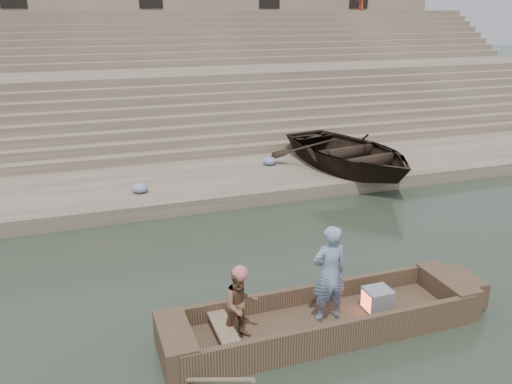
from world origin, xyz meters
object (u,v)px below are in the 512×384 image
rowing_man (240,305)px  television (377,299)px  main_rowboat (323,326)px  beached_rowboat (349,152)px  standing_man (329,273)px

rowing_man → television: 2.57m
main_rowboat → beached_rowboat: beached_rowboat is taller
standing_man → beached_rowboat: (4.42, 7.33, -0.13)m
rowing_man → standing_man: bearing=-3.7°
main_rowboat → standing_man: size_ratio=2.90×
standing_man → television: standing_man is taller
main_rowboat → television: television is taller
beached_rowboat → standing_man: bearing=-130.6°
standing_man → main_rowboat: bearing=23.4°
standing_man → beached_rowboat: bearing=-122.5°
rowing_man → beached_rowboat: (6.00, 7.39, 0.12)m
standing_man → beached_rowboat: size_ratio=0.32×
standing_man → television: (0.95, -0.04, -0.66)m
standing_man → rowing_man: (-1.58, -0.06, -0.25)m
standing_man → rowing_man: bearing=0.7°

